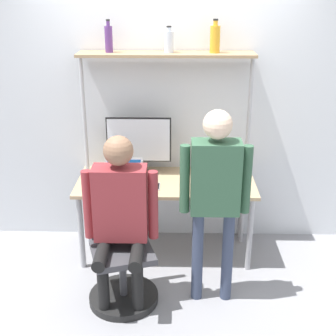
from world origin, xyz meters
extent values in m
plane|color=gray|center=(0.00, 0.00, 0.00)|extent=(12.00, 12.00, 0.00)
cube|color=silver|center=(0.00, 0.74, 1.35)|extent=(8.00, 0.06, 2.70)
cube|color=tan|center=(0.00, 0.37, 0.72)|extent=(1.61, 0.69, 0.03)
cylinder|color=#A5A5AA|center=(-0.74, 0.08, 0.35)|extent=(0.05, 0.05, 0.71)
cylinder|color=#A5A5AA|center=(0.74, 0.08, 0.35)|extent=(0.05, 0.05, 0.71)
cylinder|color=#A5A5AA|center=(-0.74, 0.65, 0.35)|extent=(0.05, 0.05, 0.71)
cylinder|color=#A5A5AA|center=(0.74, 0.65, 0.35)|extent=(0.05, 0.05, 0.71)
cube|color=#997A56|center=(0.00, 0.55, 1.84)|extent=(1.53, 0.30, 0.02)
cylinder|color=#B2B2B7|center=(-0.74, 0.55, 0.93)|extent=(0.04, 0.04, 1.85)
cylinder|color=#B2B2B7|center=(0.74, 0.55, 0.93)|extent=(0.04, 0.04, 1.85)
cylinder|color=black|center=(-0.25, 0.52, 0.74)|extent=(0.23, 0.23, 0.01)
cylinder|color=black|center=(-0.25, 0.52, 0.81)|extent=(0.06, 0.06, 0.13)
cube|color=black|center=(-0.25, 0.53, 1.07)|extent=(0.59, 0.01, 0.42)
cube|color=silver|center=(-0.25, 0.52, 1.07)|extent=(0.57, 0.02, 0.40)
cube|color=#BCBCC1|center=(-0.37, 0.22, 0.74)|extent=(0.34, 0.23, 0.01)
cube|color=black|center=(-0.37, 0.20, 0.75)|extent=(0.29, 0.13, 0.00)
cube|color=#BCBCC1|center=(-0.37, 0.31, 0.86)|extent=(0.34, 0.05, 0.23)
cube|color=#194C8C|center=(-0.37, 0.30, 0.86)|extent=(0.30, 0.04, 0.20)
cube|color=silver|center=(-0.08, 0.23, 0.74)|extent=(0.07, 0.15, 0.01)
cube|color=black|center=(-0.08, 0.23, 0.75)|extent=(0.06, 0.13, 0.00)
cylinder|color=black|center=(-0.32, -0.39, 0.03)|extent=(0.56, 0.56, 0.06)
cylinder|color=#4C4C51|center=(-0.32, -0.39, 0.25)|extent=(0.06, 0.06, 0.38)
cube|color=#3F3F44|center=(-0.32, -0.39, 0.46)|extent=(0.58, 0.58, 0.05)
cube|color=#3F3F44|center=(-0.39, -0.19, 0.71)|extent=(0.41, 0.16, 0.45)
cylinder|color=black|center=(-0.46, -0.56, 0.24)|extent=(0.09, 0.09, 0.49)
cylinder|color=black|center=(-0.19, -0.56, 0.24)|extent=(0.09, 0.09, 0.49)
cylinder|color=black|center=(-0.46, -0.53, 0.53)|extent=(0.10, 0.38, 0.10)
cylinder|color=black|center=(-0.19, -0.53, 0.53)|extent=(0.10, 0.38, 0.10)
cube|color=maroon|center=(-0.32, -0.36, 0.87)|extent=(0.40, 0.20, 0.58)
cylinder|color=maroon|center=(-0.57, -0.36, 0.85)|extent=(0.08, 0.08, 0.55)
cylinder|color=maroon|center=(-0.08, -0.36, 0.85)|extent=(0.08, 0.08, 0.55)
sphere|color=#8C664C|center=(-0.32, -0.36, 1.29)|extent=(0.22, 0.22, 0.22)
cylinder|color=#38425B|center=(0.27, -0.34, 0.40)|extent=(0.09, 0.09, 0.79)
cylinder|color=#38425B|center=(0.51, -0.34, 0.40)|extent=(0.09, 0.09, 0.79)
cube|color=#33593F|center=(0.39, -0.34, 1.07)|extent=(0.37, 0.20, 0.56)
cylinder|color=#33593F|center=(0.16, -0.34, 1.06)|extent=(0.08, 0.08, 0.53)
cylinder|color=#33593F|center=(0.62, -0.34, 1.06)|extent=(0.08, 0.08, 0.53)
sphere|color=beige|center=(0.39, -0.34, 1.48)|extent=(0.21, 0.21, 0.21)
cylinder|color=#593372|center=(-0.49, 0.55, 1.96)|extent=(0.07, 0.07, 0.22)
cylinder|color=#593372|center=(-0.49, 0.55, 2.09)|extent=(0.03, 0.03, 0.04)
cylinder|color=black|center=(-0.49, 0.55, 2.12)|extent=(0.03, 0.03, 0.01)
cylinder|color=silver|center=(0.02, 0.55, 1.94)|extent=(0.08, 0.08, 0.18)
cylinder|color=silver|center=(0.02, 0.55, 2.04)|extent=(0.04, 0.04, 0.03)
cylinder|color=black|center=(0.02, 0.55, 2.07)|extent=(0.04, 0.04, 0.01)
cylinder|color=gold|center=(0.41, 0.55, 1.96)|extent=(0.09, 0.09, 0.22)
cylinder|color=gold|center=(0.41, 0.55, 2.10)|extent=(0.04, 0.04, 0.04)
cylinder|color=black|center=(0.41, 0.55, 2.12)|extent=(0.04, 0.04, 0.01)
camera|label=1|loc=(0.10, -3.53, 2.42)|focal=50.00mm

